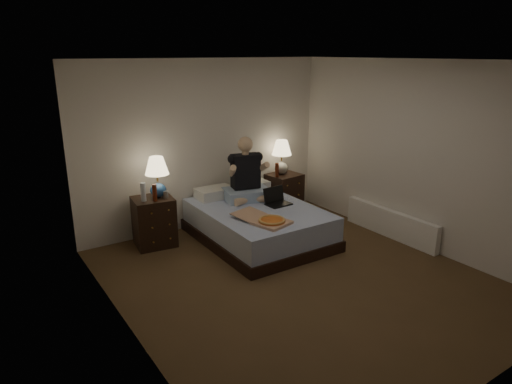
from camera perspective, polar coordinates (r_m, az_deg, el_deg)
floor at (r=5.54m, az=5.28°, el=-10.75°), size 4.00×4.50×0.00m
ceiling at (r=4.90m, az=6.11°, el=16.08°), size 4.00×4.50×0.00m
wall_back at (r=6.91m, az=-6.27°, el=5.92°), size 4.00×0.00×2.50m
wall_front at (r=3.72m, az=28.25°, el=-6.02°), size 4.00×0.00×2.50m
wall_left at (r=4.15m, az=-16.26°, el=-2.30°), size 0.00×4.50×2.50m
wall_right at (r=6.50m, az=19.50°, el=4.32°), size 0.00×4.50×2.50m
bed at (r=6.49m, az=0.28°, el=-4.00°), size 1.48×1.95×0.48m
nightstand_left at (r=6.44m, az=-12.62°, el=-3.64°), size 0.58×0.53×0.68m
nightstand_right at (r=7.59m, az=3.52°, el=-0.17°), size 0.55×0.50×0.66m
lamp_left at (r=6.30m, az=-12.23°, el=1.84°), size 0.32×0.32×0.56m
lamp_right at (r=7.46m, az=3.21°, el=4.37°), size 0.35×0.35×0.56m
water_bottle at (r=6.20m, az=-13.91°, el=0.00°), size 0.07×0.07×0.25m
soda_can at (r=6.29m, az=-11.22°, el=-0.31°), size 0.07×0.07×0.10m
beer_bottle_left at (r=6.17m, az=-12.55°, el=-0.09°), size 0.06×0.06×0.23m
beer_bottle_right at (r=7.30m, az=2.65°, el=2.77°), size 0.06×0.06×0.23m
person at (r=6.65m, az=-1.18°, el=2.91°), size 0.76×0.65×0.93m
laptop at (r=6.50m, az=2.87°, el=-0.61°), size 0.35×0.29×0.24m
pizza_box at (r=5.81m, az=1.99°, el=-3.65°), size 0.58×0.84×0.08m
radiator at (r=6.90m, az=16.44°, el=-3.79°), size 0.10×1.60×0.40m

